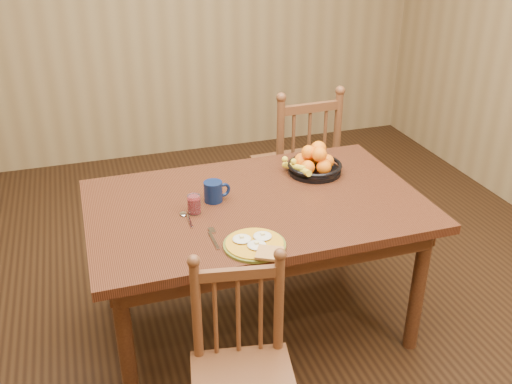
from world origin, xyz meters
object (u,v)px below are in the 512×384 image
object	(u,v)px
chair_far	(297,166)
dining_table	(256,217)
coffee_mug	(214,191)
breakfast_plate	(255,244)
fruit_bowl	(314,163)
chair_near	(242,374)

from	to	relation	value
chair_far	dining_table	bearing A→B (deg)	53.93
dining_table	coffee_mug	world-z (taller)	coffee_mug
breakfast_plate	fruit_bowl	bearing A→B (deg)	49.18
dining_table	breakfast_plate	size ratio (longest dim) A/B	5.23
chair_near	dining_table	bearing A→B (deg)	78.55
coffee_mug	chair_near	bearing A→B (deg)	-97.34
coffee_mug	chair_far	bearing A→B (deg)	45.97
chair_near	breakfast_plate	world-z (taller)	chair_near
chair_near	breakfast_plate	size ratio (longest dim) A/B	2.82
fruit_bowl	breakfast_plate	bearing A→B (deg)	-130.82
chair_far	chair_near	size ratio (longest dim) A/B	1.19
chair_far	fruit_bowl	distance (m)	0.71
chair_far	coffee_mug	bearing A→B (deg)	43.40
chair_far	fruit_bowl	world-z (taller)	chair_far
dining_table	fruit_bowl	bearing A→B (deg)	28.64
chair_far	fruit_bowl	bearing A→B (deg)	72.79
dining_table	coffee_mug	distance (m)	0.24
chair_far	breakfast_plate	distance (m)	1.42
chair_near	coffee_mug	world-z (taller)	chair_near
coffee_mug	fruit_bowl	size ratio (longest dim) A/B	0.41
breakfast_plate	coffee_mug	bearing A→B (deg)	97.77
chair_far	coffee_mug	xyz separation A→B (m)	(-0.74, -0.77, 0.30)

